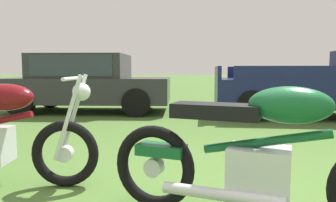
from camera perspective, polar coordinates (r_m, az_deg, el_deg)
motorcycle_green at (r=2.24m, az=16.12°, el=-9.44°), size 2.07×0.91×1.02m
car_charcoal at (r=8.24m, az=-14.51°, el=3.67°), size 4.10×2.03×1.43m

